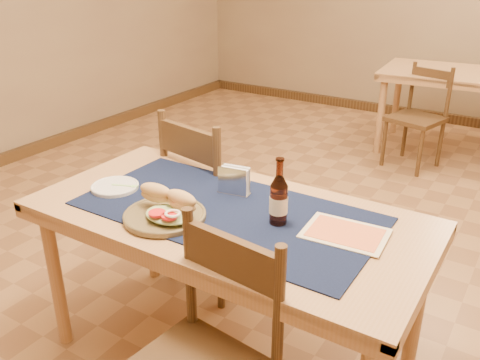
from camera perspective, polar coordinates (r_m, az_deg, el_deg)
The scene contains 12 objects.
room at distance 2.52m, azimuth 8.90°, elevation 17.11°, with size 6.04×7.04×2.84m.
main_table at distance 2.07m, azimuth -1.48°, elevation -5.57°, with size 1.60×0.80×0.75m.
placemat at distance 2.03m, azimuth -1.51°, elevation -3.47°, with size 1.20×0.60×0.01m, color #0E1835.
baseboard at distance 2.99m, azimuth 7.26°, elevation -9.45°, with size 6.00×7.00×0.10m.
chair_main_far at distance 2.68m, azimuth -2.94°, elevation -2.06°, with size 0.54×0.54×0.99m.
chair_back_near at distance 4.59m, azimuth 19.39°, elevation 6.84°, with size 0.48×0.48×0.86m.
sandwich_plate at distance 1.97m, azimuth -8.25°, elevation -3.44°, with size 0.32×0.32×0.12m.
side_plate at distance 2.28m, azimuth -13.87°, elevation -0.69°, with size 0.21×0.21×0.02m.
fork at distance 2.26m, azimuth -12.60°, elevation -0.63°, with size 0.12×0.06×0.00m.
beer_bottle at distance 1.90m, azimuth 4.36°, elevation -2.21°, with size 0.07×0.07×0.26m.
napkin_holder at distance 2.15m, azimuth -0.67°, elevation -0.12°, with size 0.14×0.07×0.12m.
menu_card at distance 1.90m, azimuth 11.74°, elevation -5.85°, with size 0.31×0.24×0.01m.
Camera 1 is at (1.01, -2.30, 1.69)m, focal length 38.00 mm.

